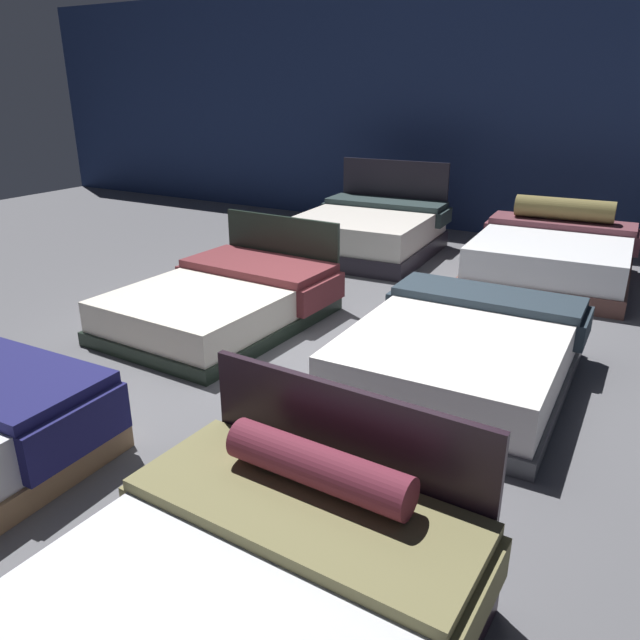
{
  "coord_description": "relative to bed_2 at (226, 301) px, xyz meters",
  "views": [
    {
      "loc": [
        2.29,
        -4.11,
        2.13
      ],
      "look_at": [
        0.05,
        -0.26,
        0.39
      ],
      "focal_mm": 34.38,
      "sensor_mm": 36.0,
      "label": 1
    }
  ],
  "objects": [
    {
      "name": "bed_5",
      "position": [
        2.37,
        2.92,
        0.06
      ],
      "size": [
        1.79,
        2.01,
        0.84
      ],
      "rotation": [
        0.0,
        0.0,
        0.05
      ],
      "color": "brown",
      "rests_on": "ground_plane"
    },
    {
      "name": "bed_3",
      "position": [
        2.29,
        -0.08,
        0.01
      ],
      "size": [
        1.6,
        2.04,
        0.51
      ],
      "rotation": [
        0.0,
        0.0,
        0.02
      ],
      "color": "#4F5156",
      "rests_on": "ground_plane"
    },
    {
      "name": "bed_2",
      "position": [
        0.0,
        0.0,
        0.0
      ],
      "size": [
        1.58,
        2.08,
        0.86
      ],
      "rotation": [
        0.0,
        0.0,
        -0.03
      ],
      "color": "black",
      "rests_on": "ground_plane"
    },
    {
      "name": "showroom_back_wall",
      "position": [
        1.18,
        4.88,
        1.53
      ],
      "size": [
        18.0,
        0.06,
        3.5
      ],
      "primitive_type": "cube",
      "color": "navy",
      "rests_on": "ground_plane"
    },
    {
      "name": "bed_4",
      "position": [
        0.06,
        2.93,
        0.07
      ],
      "size": [
        1.79,
        2.02,
        1.12
      ],
      "rotation": [
        0.0,
        0.0,
        0.06
      ],
      "color": "black",
      "rests_on": "ground_plane"
    },
    {
      "name": "ground_plane",
      "position": [
        1.18,
        -0.11,
        -0.23
      ],
      "size": [
        18.0,
        18.0,
        0.02
      ],
      "primitive_type": "cube",
      "color": "#5B5B60"
    }
  ]
}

